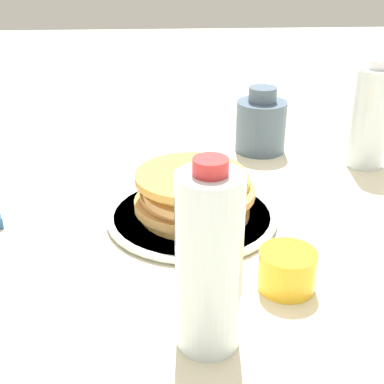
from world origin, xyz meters
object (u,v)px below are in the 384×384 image
pancake_stack (193,193)px  water_bottle_mid (370,118)px  juice_glass (287,270)px  cream_jug (261,124)px  plate (192,216)px  water_bottle_near (209,263)px

pancake_stack → water_bottle_mid: water_bottle_mid is taller
pancake_stack → juice_glass: size_ratio=2.50×
cream_jug → pancake_stack: bearing=61.6°
cream_jug → plate: bearing=61.4°
plate → pancake_stack: pancake_stack is taller
pancake_stack → water_bottle_mid: size_ratio=0.90×
water_bottle_mid → cream_jug: bearing=-24.7°
juice_glass → water_bottle_mid: (-0.26, -0.42, 0.08)m
water_bottle_near → water_bottle_mid: (-0.38, -0.53, -0.01)m
plate → water_bottle_near: water_bottle_near is taller
cream_jug → water_bottle_near: bearing=74.6°
water_bottle_mid → juice_glass: bearing=58.4°
plate → pancake_stack: bearing=-163.9°
pancake_stack → juice_glass: bearing=120.4°
juice_glass → pancake_stack: bearing=-59.6°
pancake_stack → juice_glass: (-0.12, 0.20, -0.02)m
pancake_stack → cream_jug: (-0.17, -0.32, 0.01)m
juice_glass → cream_jug: bearing=-95.7°
juice_glass → cream_jug: (-0.05, -0.52, 0.03)m
plate → juice_glass: size_ratio=3.65×
water_bottle_near → water_bottle_mid: water_bottle_near is taller
pancake_stack → plate: bearing=16.1°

